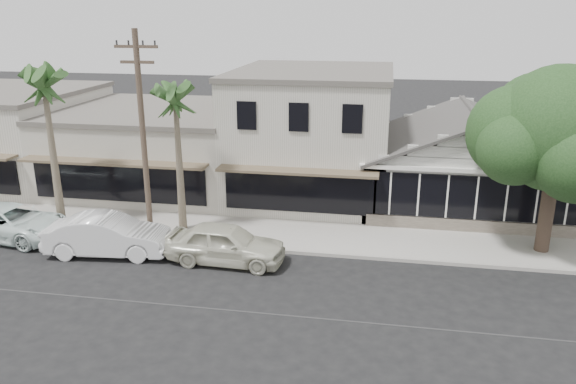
% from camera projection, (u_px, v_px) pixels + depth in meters
% --- Properties ---
extents(ground, '(140.00, 140.00, 0.00)m').
position_uv_depth(ground, '(348.00, 321.00, 18.27)').
color(ground, black).
rests_on(ground, ground).
extents(sidewalk_north, '(90.00, 3.50, 0.15)m').
position_uv_depth(sidewalk_north, '(185.00, 228.00, 25.90)').
color(sidewalk_north, '#9E9991').
rests_on(sidewalk_north, ground).
extents(corner_shop, '(10.40, 8.60, 5.10)m').
position_uv_depth(corner_shop, '(467.00, 157.00, 28.33)').
color(corner_shop, beige).
rests_on(corner_shop, ground).
extents(row_building_near, '(8.00, 10.00, 6.50)m').
position_uv_depth(row_building_near, '(313.00, 135.00, 30.42)').
color(row_building_near, beige).
rests_on(row_building_near, ground).
extents(row_building_midnear, '(10.00, 10.00, 4.20)m').
position_uv_depth(row_building_midnear, '(158.00, 148.00, 32.26)').
color(row_building_midnear, beige).
rests_on(row_building_midnear, ground).
extents(utility_pole, '(1.80, 0.24, 9.00)m').
position_uv_depth(utility_pole, '(143.00, 134.00, 23.16)').
color(utility_pole, brown).
rests_on(utility_pole, ground).
extents(car_0, '(4.84, 2.11, 1.62)m').
position_uv_depth(car_0, '(226.00, 244.00, 22.32)').
color(car_0, beige).
rests_on(car_0, ground).
extents(car_1, '(5.25, 2.31, 1.68)m').
position_uv_depth(car_1, '(108.00, 235.00, 23.07)').
color(car_1, white).
rests_on(car_1, ground).
extents(car_2, '(5.62, 3.09, 1.49)m').
position_uv_depth(car_2, '(12.00, 222.00, 24.74)').
color(car_2, white).
rests_on(car_2, ground).
extents(shade_tree, '(7.00, 6.33, 7.77)m').
position_uv_depth(shade_tree, '(555.00, 132.00, 22.05)').
color(shade_tree, '#4E3B2F').
rests_on(shade_tree, ground).
extents(palm_east, '(2.91, 2.91, 7.25)m').
position_uv_depth(palm_east, '(175.00, 97.00, 23.78)').
color(palm_east, '#726651').
rests_on(palm_east, ground).
extents(palm_mid, '(3.46, 3.46, 7.87)m').
position_uv_depth(palm_mid, '(44.00, 83.00, 24.00)').
color(palm_mid, '#726651').
rests_on(palm_mid, ground).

